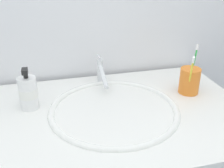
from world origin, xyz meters
TOP-DOWN VIEW (x-y plane):
  - tiled_wall_back at (0.00, 0.36)m, footprint 2.24×0.04m
  - sink_basin at (0.03, 0.01)m, footprint 0.47×0.47m
  - faucet at (0.03, 0.23)m, footprint 0.02×0.17m
  - toothbrush_cup at (0.36, 0.07)m, footprint 0.08×0.08m
  - toothbrush_green at (0.39, 0.11)m, footprint 0.05×0.04m
  - toothbrush_yellow at (0.34, 0.03)m, footprint 0.03×0.05m
  - soap_dispenser at (-0.26, 0.10)m, footprint 0.07×0.07m

SIDE VIEW (x-z plane):
  - sink_basin at x=0.03m, z-range 0.76..0.89m
  - toothbrush_cup at x=0.36m, z-range 0.87..0.97m
  - faucet at x=0.03m, z-range 0.87..0.98m
  - soap_dispenser at x=-0.26m, z-range 0.85..1.01m
  - toothbrush_yellow at x=0.34m, z-range 0.88..1.06m
  - toothbrush_green at x=0.39m, z-range 0.88..1.07m
  - tiled_wall_back at x=0.00m, z-range 0.00..2.40m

